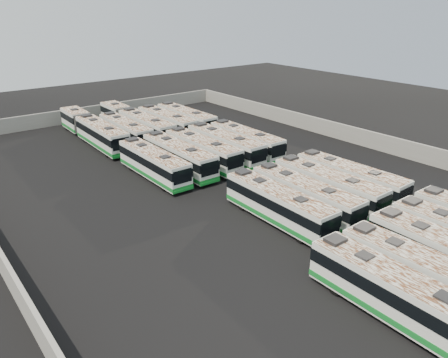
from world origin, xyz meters
TOP-DOWN VIEW (x-y plane):
  - ground at (0.00, 0.00)m, footprint 140.00×140.00m
  - perimeter_wall at (0.00, 0.00)m, footprint 45.20×73.20m
  - bus_front_far_left at (-4.87, -20.53)m, footprint 2.68×11.72m
  - bus_front_left at (-1.77, -20.73)m, footprint 2.70×11.71m
  - bus_midfront_left at (-1.64, -7.29)m, footprint 2.71×11.56m
  - bus_midfront_center at (1.49, -7.51)m, footprint 2.54×11.52m
  - bus_midfront_right at (4.72, -7.42)m, footprint 2.56×11.71m
  - bus_midfront_far_right at (7.85, -7.53)m, footprint 2.74×11.68m
  - bus_midback_far_left at (-4.93, 8.23)m, footprint 2.51×11.55m
  - bus_midback_left at (-1.68, 8.34)m, footprint 2.60×11.89m
  - bus_midback_center at (1.56, 8.33)m, footprint 2.72×11.88m
  - bus_midback_right at (4.78, 8.22)m, footprint 2.63×12.06m
  - bus_midback_far_right at (7.99, 8.10)m, footprint 2.72×11.76m
  - bus_back_far_left at (-4.90, 24.74)m, footprint 3.01×18.70m
  - bus_back_left at (-1.67, 21.47)m, footprint 2.63×11.58m
  - bus_back_center at (1.46, 24.60)m, footprint 2.66×18.67m
  - bus_back_right at (4.75, 21.42)m, footprint 2.79×12.09m
  - bus_back_far_right at (7.94, 21.39)m, footprint 2.60×12.07m

SIDE VIEW (x-z plane):
  - ground at x=0.00m, z-range 0.00..0.00m
  - perimeter_wall at x=0.00m, z-range 0.00..2.20m
  - bus_midfront_center at x=1.49m, z-range 0.04..3.28m
  - bus_midfront_left at x=-1.64m, z-range 0.04..3.28m
  - bus_midback_far_left at x=-4.93m, z-range 0.04..3.29m
  - bus_back_left at x=-1.67m, z-range 0.04..3.29m
  - bus_midfront_far_right at x=7.85m, z-range 0.04..3.31m
  - bus_front_left at x=-1.77m, z-range 0.04..3.32m
  - bus_front_far_left at x=-4.87m, z-range 0.04..3.33m
  - bus_midfront_right at x=4.72m, z-range 0.04..3.33m
  - bus_midback_far_right at x=7.99m, z-range 0.04..3.34m
  - bus_midback_center at x=1.56m, z-range 0.04..3.37m
  - bus_midback_left at x=-1.68m, z-range 0.04..3.38m
  - bus_back_far_left at x=-4.90m, z-range 0.04..3.42m
  - bus_back_center at x=1.46m, z-range 0.04..3.42m
  - bus_back_right at x=4.75m, z-range 0.04..3.43m
  - bus_midback_right at x=4.78m, z-range 0.04..3.43m
  - bus_back_far_right at x=7.94m, z-range 0.04..3.44m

